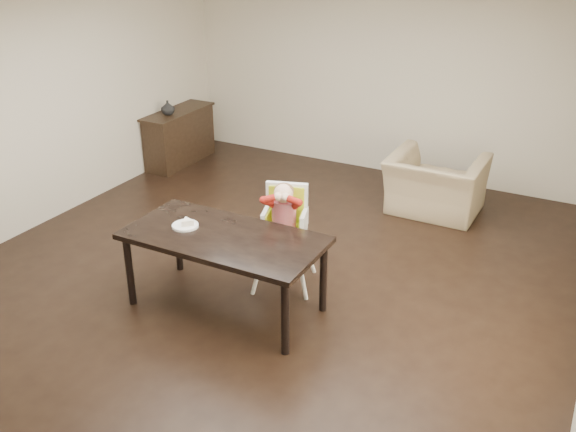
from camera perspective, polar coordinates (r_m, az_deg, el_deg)
name	(u,v)px	position (r m, az deg, el deg)	size (l,w,h in m)	color
ground	(262,280)	(6.52, -2.32, -5.73)	(7.00, 7.00, 0.00)	black
room_walls	(259,100)	(5.79, -2.64, 10.24)	(6.02, 7.02, 2.71)	beige
dining_table	(224,243)	(5.80, -5.70, -2.43)	(1.80, 0.90, 0.75)	black
high_chair	(284,213)	(6.14, -0.31, 0.26)	(0.56, 0.56, 1.08)	white
plate	(186,224)	(5.96, -9.07, -0.72)	(0.31, 0.31, 0.07)	white
armchair	(436,175)	(7.99, 13.05, 3.53)	(1.11, 0.72, 0.97)	tan
sideboard	(179,137)	(9.61, -9.63, 6.96)	(0.44, 1.26, 0.79)	black
vase	(168,108)	(9.31, -10.64, 9.43)	(0.19, 0.20, 0.19)	#99999E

